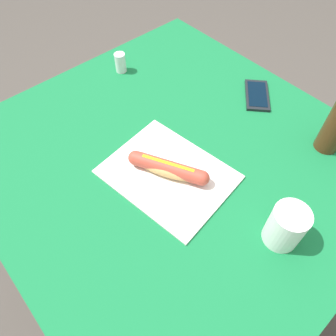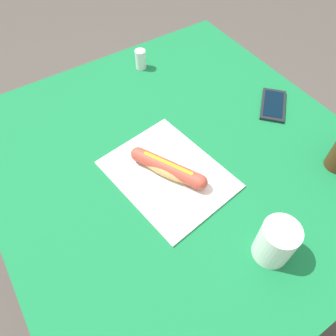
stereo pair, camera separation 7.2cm
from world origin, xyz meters
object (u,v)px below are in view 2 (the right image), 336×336
at_px(cell_phone, 273,105).
at_px(drinking_cup, 276,242).
at_px(hot_dog, 168,168).
at_px(salt_shaker, 141,59).

relative_size(cell_phone, drinking_cup, 1.40).
xyz_separation_m(hot_dog, drinking_cup, (0.30, 0.07, 0.02)).
height_order(drinking_cup, salt_shaker, drinking_cup).
bearing_deg(hot_dog, drinking_cup, 13.78).
relative_size(hot_dog, cell_phone, 1.31).
distance_m(hot_dog, salt_shaker, 0.46).
distance_m(drinking_cup, salt_shaker, 0.74).
xyz_separation_m(hot_dog, salt_shaker, (-0.43, 0.17, 0.00)).
xyz_separation_m(hot_dog, cell_phone, (-0.04, 0.41, -0.02)).
bearing_deg(drinking_cup, hot_dog, -166.22).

